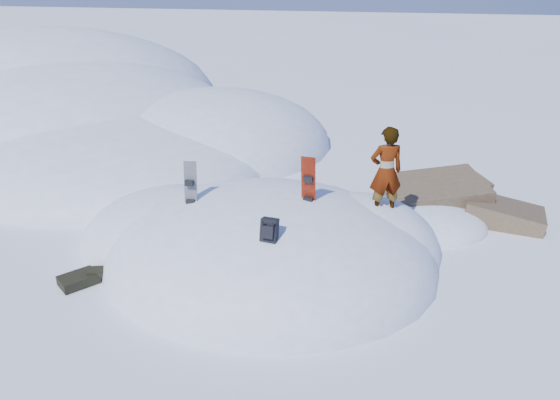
% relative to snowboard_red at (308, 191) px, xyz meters
% --- Properties ---
extents(ground, '(120.00, 120.00, 0.00)m').
position_rel_snowboard_red_xyz_m(ground, '(-0.80, -0.11, -1.63)').
color(ground, white).
rests_on(ground, ground).
extents(snow_mound, '(8.00, 6.00, 3.00)m').
position_rel_snowboard_red_xyz_m(snow_mound, '(-0.97, 0.13, -1.63)').
color(snow_mound, white).
rests_on(snow_mound, ground).
extents(snow_ridge, '(21.50, 18.50, 6.40)m').
position_rel_snowboard_red_xyz_m(snow_ridge, '(-11.23, 9.73, -1.63)').
color(snow_ridge, white).
rests_on(snow_ridge, ground).
extents(rock_outcrop, '(4.68, 4.41, 1.68)m').
position_rel_snowboard_red_xyz_m(rock_outcrop, '(2.92, 2.90, -1.62)').
color(rock_outcrop, brown).
rests_on(rock_outcrop, ground).
extents(snowboard_red, '(0.31, 0.24, 1.52)m').
position_rel_snowboard_red_xyz_m(snowboard_red, '(0.00, 0.00, 0.00)').
color(snowboard_red, red).
rests_on(snowboard_red, snow_mound).
extents(snowboard_dark, '(0.26, 0.20, 1.39)m').
position_rel_snowboard_red_xyz_m(snowboard_dark, '(-2.37, -0.28, -0.13)').
color(snowboard_dark, black).
rests_on(snowboard_dark, snow_mound).
extents(backpack, '(0.33, 0.37, 0.48)m').
position_rel_snowboard_red_xyz_m(backpack, '(-0.48, -1.53, -0.14)').
color(backpack, black).
rests_on(backpack, snow_mound).
extents(gear_pile, '(0.95, 0.84, 0.25)m').
position_rel_snowboard_red_xyz_m(gear_pile, '(-4.23, -1.64, -1.51)').
color(gear_pile, black).
rests_on(gear_pile, ground).
extents(person, '(0.80, 0.66, 1.88)m').
position_rel_snowboard_red_xyz_m(person, '(1.49, 0.57, 0.31)').
color(person, slate).
rests_on(person, snow_mound).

